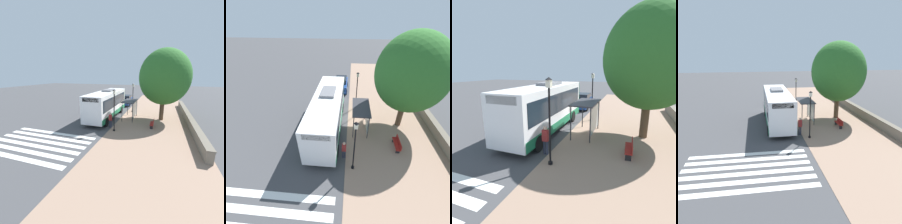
{
  "view_description": "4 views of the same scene",
  "coord_description": "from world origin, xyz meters",
  "views": [
    {
      "loc": [
        -5.12,
        20.48,
        6.0
      ],
      "look_at": [
        1.21,
        1.44,
        0.81
      ],
      "focal_mm": 24.0,
      "sensor_mm": 36.0,
      "label": 1
    },
    {
      "loc": [
        -0.09,
        13.33,
        9.97
      ],
      "look_at": [
        0.89,
        2.31,
        2.55
      ],
      "focal_mm": 24.0,
      "sensor_mm": 36.0,
      "label": 2
    },
    {
      "loc": [
        -4.09,
        13.51,
        4.77
      ],
      "look_at": [
        0.65,
        0.83,
        1.5
      ],
      "focal_mm": 28.0,
      "sensor_mm": 36.0,
      "label": 3
    },
    {
      "loc": [
        4.17,
        24.64,
        7.93
      ],
      "look_at": [
        0.62,
        1.87,
        1.39
      ],
      "focal_mm": 35.0,
      "sensor_mm": 36.0,
      "label": 4
    }
  ],
  "objects": [
    {
      "name": "street_lamp_near",
      "position": [
        -0.57,
        6.11,
        2.64
      ],
      "size": [
        0.28,
        0.28,
        4.46
      ],
      "color": "black",
      "rests_on": "ground"
    },
    {
      "name": "bench",
      "position": [
        -4.38,
        3.67,
        0.48
      ],
      "size": [
        0.4,
        1.66,
        0.88
      ],
      "color": "maroon",
      "rests_on": "ground"
    },
    {
      "name": "ground_plane",
      "position": [
        0.0,
        0.0,
        0.0
      ],
      "size": [
        120.0,
        120.0,
        0.0
      ],
      "primitive_type": "plane",
      "color": "#424244",
      "rests_on": "ground"
    },
    {
      "name": "stone_wall",
      "position": [
        -8.55,
        0.0,
        0.51
      ],
      "size": [
        0.6,
        20.0,
        1.01
      ],
      "color": "slate",
      "rests_on": "ground"
    },
    {
      "name": "shade_tree",
      "position": [
        -5.29,
        0.32,
        5.53
      ],
      "size": [
        6.26,
        6.26,
        8.98
      ],
      "color": "brown",
      "rests_on": "ground"
    },
    {
      "name": "parked_car_behind_bus",
      "position": [
        1.32,
        -7.75,
        0.92
      ],
      "size": [
        1.98,
        4.22,
        1.89
      ],
      "color": "navy",
      "rests_on": "ground"
    },
    {
      "name": "bus_shelter",
      "position": [
        -1.38,
        1.15,
        2.07
      ],
      "size": [
        1.64,
        3.47,
        2.5
      ],
      "color": "#2D2D33",
      "rests_on": "ground"
    },
    {
      "name": "street_lamp_far",
      "position": [
        -0.86,
        -2.7,
        2.67
      ],
      "size": [
        0.28,
        0.28,
        4.52
      ],
      "color": "black",
      "rests_on": "ground"
    },
    {
      "name": "pedestrian",
      "position": [
        0.16,
        5.17,
        1.01
      ],
      "size": [
        0.34,
        0.23,
        1.72
      ],
      "color": "#2D3347",
      "rests_on": "ground"
    },
    {
      "name": "sidewalk_plaza",
      "position": [
        -4.5,
        0.0,
        0.01
      ],
      "size": [
        9.0,
        44.0,
        0.02
      ],
      "color": "#937560",
      "rests_on": "ground"
    },
    {
      "name": "bus",
      "position": [
        1.95,
        1.42,
        1.97
      ],
      "size": [
        2.68,
        10.14,
        3.82
      ],
      "color": "white",
      "rests_on": "ground"
    }
  ]
}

